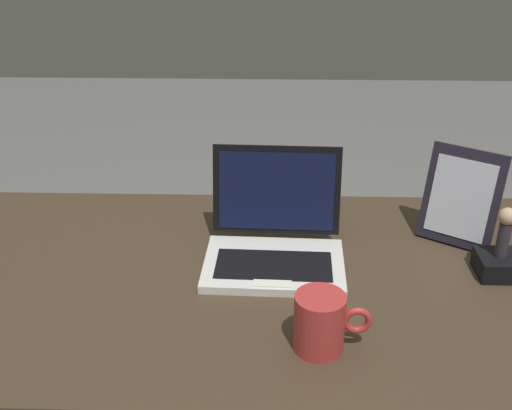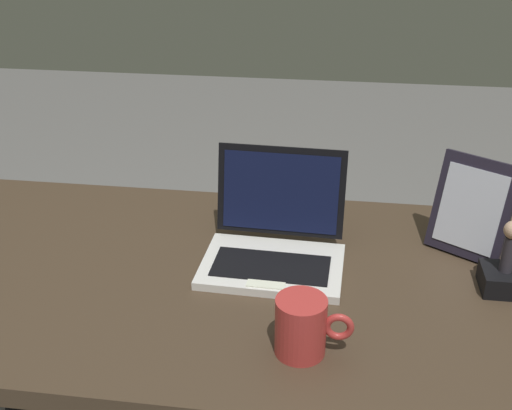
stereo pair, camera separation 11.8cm
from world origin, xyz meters
TOP-DOWN VIEW (x-y plane):
  - desk at (0.00, 0.00)m, footprint 1.51×0.70m
  - laptop_front at (0.09, 0.06)m, footprint 0.27×0.23m
  - photo_frame at (0.46, 0.14)m, footprint 0.16×0.13m
  - figurine_stand at (0.51, 0.02)m, footprint 0.08×0.08m
  - figurine at (0.51, 0.02)m, footprint 0.03×0.03m
  - coffee_mug at (0.16, -0.20)m, footprint 0.12×0.08m

SIDE VIEW (x-z plane):
  - desk at x=0.00m, z-range 0.25..0.98m
  - figurine_stand at x=0.51m, z-range 0.73..0.77m
  - laptop_front at x=0.09m, z-range 0.67..0.87m
  - coffee_mug at x=0.16m, z-range 0.73..0.82m
  - photo_frame at x=0.46m, z-range 0.73..0.93m
  - figurine at x=0.51m, z-range 0.78..0.88m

